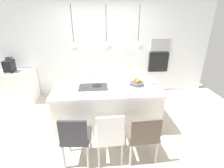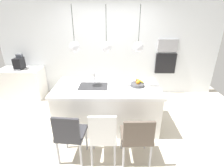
% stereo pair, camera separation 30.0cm
% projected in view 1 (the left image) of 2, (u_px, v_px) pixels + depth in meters
% --- Properties ---
extents(floor, '(6.60, 6.60, 0.00)m').
position_uv_depth(floor, '(107.00, 124.00, 3.61)').
color(floor, beige).
rests_on(floor, ground).
extents(back_wall, '(6.00, 0.10, 2.60)m').
position_uv_depth(back_wall, '(103.00, 49.00, 4.62)').
color(back_wall, white).
rests_on(back_wall, ground).
extents(kitchen_island, '(2.06, 1.02, 0.88)m').
position_uv_depth(kitchen_island, '(107.00, 106.00, 3.44)').
color(kitchen_island, white).
rests_on(kitchen_island, ground).
extents(sink_basin, '(0.56, 0.40, 0.02)m').
position_uv_depth(sink_basin, '(93.00, 87.00, 3.25)').
color(sink_basin, '#2D2D30').
rests_on(sink_basin, kitchen_island).
extents(faucet, '(0.02, 0.17, 0.22)m').
position_uv_depth(faucet, '(93.00, 76.00, 3.39)').
color(faucet, silver).
rests_on(faucet, kitchen_island).
extents(fruit_bowl, '(0.27, 0.27, 0.16)m').
position_uv_depth(fruit_bowl, '(137.00, 83.00, 3.33)').
color(fruit_bowl, '#4C4C51').
rests_on(fruit_bowl, kitchen_island).
extents(side_counter, '(1.10, 0.60, 0.82)m').
position_uv_depth(side_counter, '(14.00, 87.00, 4.44)').
color(side_counter, white).
rests_on(side_counter, ground).
extents(coffee_machine, '(0.20, 0.35, 0.38)m').
position_uv_depth(coffee_machine, '(9.00, 66.00, 4.22)').
color(coffee_machine, black).
rests_on(coffee_machine, side_counter).
extents(microwave, '(0.54, 0.08, 0.34)m').
position_uv_depth(microwave, '(160.00, 45.00, 4.64)').
color(microwave, '#9E9EA3').
rests_on(microwave, back_wall).
extents(oven, '(0.56, 0.08, 0.56)m').
position_uv_depth(oven, '(158.00, 62.00, 4.84)').
color(oven, black).
rests_on(oven, back_wall).
extents(chair_near, '(0.45, 0.45, 0.88)m').
position_uv_depth(chair_near, '(76.00, 136.00, 2.50)').
color(chair_near, '#333338').
rests_on(chair_near, ground).
extents(chair_middle, '(0.43, 0.45, 0.91)m').
position_uv_depth(chair_middle, '(109.00, 135.00, 2.53)').
color(chair_middle, white).
rests_on(chair_middle, ground).
extents(chair_far, '(0.49, 0.46, 0.84)m').
position_uv_depth(chair_far, '(142.00, 134.00, 2.59)').
color(chair_far, brown).
rests_on(chair_far, ground).
extents(pendant_light_left, '(0.18, 0.18, 0.78)m').
position_uv_depth(pendant_light_left, '(74.00, 47.00, 2.93)').
color(pendant_light_left, silver).
extents(pendant_light_center, '(0.18, 0.18, 0.78)m').
position_uv_depth(pendant_light_center, '(106.00, 47.00, 2.97)').
color(pendant_light_center, silver).
extents(pendant_light_right, '(0.18, 0.18, 0.78)m').
position_uv_depth(pendant_light_right, '(138.00, 46.00, 3.02)').
color(pendant_light_right, silver).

